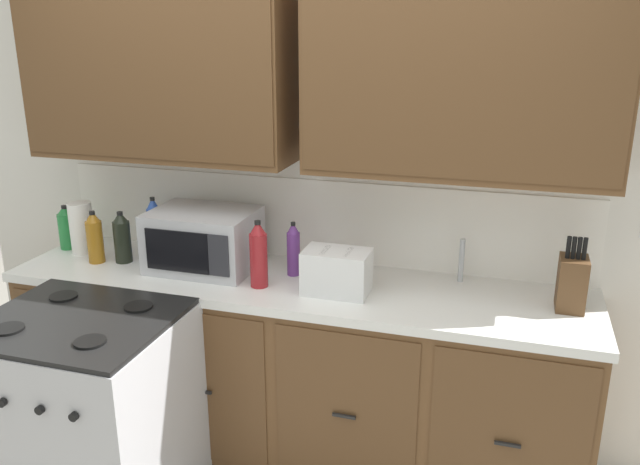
{
  "coord_description": "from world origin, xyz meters",
  "views": [
    {
      "loc": [
        0.91,
        -2.27,
        2.04
      ],
      "look_at": [
        0.14,
        0.27,
        1.19
      ],
      "focal_mm": 36.48,
      "sensor_mm": 36.0,
      "label": 1
    }
  ],
  "objects": [
    {
      "name": "stove_range",
      "position": [
        -0.68,
        -0.33,
        0.47
      ],
      "size": [
        0.76,
        0.68,
        0.95
      ],
      "color": "#B7B7BC",
      "rests_on": "ground_plane"
    },
    {
      "name": "wall_unit",
      "position": [
        0.0,
        0.5,
        1.66
      ],
      "size": [
        3.82,
        0.4,
        2.46
      ],
      "color": "white",
      "rests_on": "ground_plane"
    },
    {
      "name": "sink_faucet",
      "position": [
        0.72,
        0.51,
        1.04
      ],
      "size": [
        0.02,
        0.02,
        0.2
      ],
      "primitive_type": "cylinder",
      "color": "#B2B5BA",
      "rests_on": "counter_run"
    },
    {
      "name": "bottle_red",
      "position": [
        -0.12,
        0.2,
        1.08
      ],
      "size": [
        0.08,
        0.08,
        0.3
      ],
      "color": "maroon",
      "rests_on": "counter_run"
    },
    {
      "name": "toaster",
      "position": [
        0.22,
        0.23,
        1.03
      ],
      "size": [
        0.28,
        0.18,
        0.19
      ],
      "color": "white",
      "rests_on": "counter_run"
    },
    {
      "name": "bottle_dark",
      "position": [
        -0.87,
        0.29,
        1.06
      ],
      "size": [
        0.08,
        0.08,
        0.25
      ],
      "color": "black",
      "rests_on": "counter_run"
    },
    {
      "name": "bottle_amber",
      "position": [
        -0.99,
        0.25,
        1.06
      ],
      "size": [
        0.08,
        0.08,
        0.26
      ],
      "color": "#9E6619",
      "rests_on": "counter_run"
    },
    {
      "name": "microwave",
      "position": [
        -0.45,
        0.33,
        1.08
      ],
      "size": [
        0.48,
        0.37,
        0.28
      ],
      "color": "#B7B7BC",
      "rests_on": "counter_run"
    },
    {
      "name": "bottle_violet",
      "position": [
        -0.02,
        0.37,
        1.06
      ],
      "size": [
        0.06,
        0.06,
        0.25
      ],
      "color": "#663384",
      "rests_on": "counter_run"
    },
    {
      "name": "paper_towel_roll",
      "position": [
        -1.14,
        0.35,
        1.07
      ],
      "size": [
        0.12,
        0.12,
        0.26
      ],
      "primitive_type": "cylinder",
      "color": "white",
      "rests_on": "counter_run"
    },
    {
      "name": "counter_run",
      "position": [
        0.0,
        0.3,
        0.48
      ],
      "size": [
        2.65,
        0.64,
        0.94
      ],
      "color": "black",
      "rests_on": "ground_plane"
    },
    {
      "name": "knife_block",
      "position": [
        1.17,
        0.34,
        1.05
      ],
      "size": [
        0.11,
        0.14,
        0.31
      ],
      "color": "#52361E",
      "rests_on": "counter_run"
    },
    {
      "name": "bottle_green",
      "position": [
        -1.26,
        0.38,
        1.05
      ],
      "size": [
        0.08,
        0.08,
        0.23
      ],
      "color": "#237A38",
      "rests_on": "counter_run"
    },
    {
      "name": "bottle_blue",
      "position": [
        -0.77,
        0.43,
        1.08
      ],
      "size": [
        0.07,
        0.07,
        0.3
      ],
      "color": "blue",
      "rests_on": "counter_run"
    }
  ]
}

